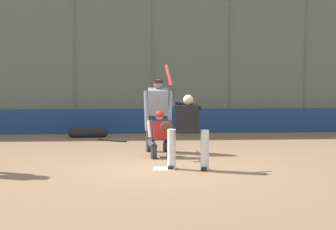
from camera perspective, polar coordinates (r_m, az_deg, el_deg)
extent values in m
plane|color=#846647|center=(11.80, -0.43, -5.51)|extent=(160.00, 160.00, 0.00)
cube|color=white|center=(11.80, -0.43, -5.49)|extent=(0.43, 0.43, 0.01)
cylinder|color=#515651|center=(18.86, 13.79, 5.60)|extent=(0.08, 0.08, 4.79)
cylinder|color=#515651|center=(18.28, 6.30, 5.73)|extent=(0.08, 0.08, 4.79)
cylinder|color=#515651|center=(18.02, -1.55, 5.77)|extent=(0.08, 0.08, 4.79)
cylinder|color=#515651|center=(18.10, -9.47, 5.70)|extent=(0.08, 0.08, 4.79)
cube|color=#515B51|center=(18.02, -1.55, 5.77)|extent=(19.87, 0.01, 4.79)
cube|color=navy|center=(18.01, -1.52, -0.65)|extent=(19.48, 0.18, 0.76)
cube|color=slate|center=(20.92, 4.92, -0.76)|extent=(13.91, 3.05, 0.12)
cube|color=slate|center=(19.82, 5.39, -0.62)|extent=(13.91, 0.55, 0.44)
cube|color=#B7BABC|center=(19.79, 5.40, 0.13)|extent=(13.91, 0.24, 0.08)
cube|color=slate|center=(20.34, 5.15, -0.02)|extent=(13.91, 0.55, 0.76)
cube|color=#B7BABC|center=(20.31, 5.16, 1.17)|extent=(13.91, 0.24, 0.08)
cube|color=slate|center=(20.87, 4.93, 0.55)|extent=(13.91, 0.55, 1.08)
cube|color=#B7BABC|center=(20.84, 4.94, 2.14)|extent=(13.91, 0.24, 0.08)
cube|color=slate|center=(21.40, 4.72, 1.10)|extent=(13.91, 0.55, 1.40)
cube|color=#B7BABC|center=(21.37, 4.73, 3.08)|extent=(13.91, 0.24, 0.08)
cube|color=slate|center=(21.94, 4.51, 1.61)|extent=(13.91, 0.55, 1.72)
cube|color=#B7BABC|center=(21.90, 4.53, 3.96)|extent=(13.91, 0.24, 0.08)
cylinder|color=silver|center=(11.63, 3.75, -3.59)|extent=(0.17, 0.17, 0.84)
cube|color=black|center=(11.69, 3.74, -5.43)|extent=(0.18, 0.30, 0.08)
cylinder|color=silver|center=(11.74, 0.36, -3.50)|extent=(0.17, 0.17, 0.84)
cube|color=black|center=(11.80, 0.36, -5.32)|extent=(0.18, 0.30, 0.08)
cube|color=black|center=(11.60, 2.06, -0.41)|extent=(0.51, 0.37, 0.58)
sphere|color=tan|center=(11.57, 2.07, 1.53)|extent=(0.21, 0.21, 0.21)
cylinder|color=black|center=(11.60, 2.06, 1.06)|extent=(0.58, 0.29, 0.22)
cylinder|color=black|center=(11.65, 0.72, 1.08)|extent=(0.10, 0.14, 0.16)
sphere|color=black|center=(11.67, 0.71, 1.39)|extent=(0.04, 0.04, 0.04)
cylinder|color=black|center=(11.75, 0.52, 2.18)|extent=(0.10, 0.22, 0.33)
cylinder|color=maroon|center=(11.96, 0.07, 4.03)|extent=(0.17, 0.34, 0.47)
cylinder|color=#333333|center=(13.18, 0.18, -3.78)|extent=(0.14, 0.14, 0.28)
cylinder|color=#333333|center=(13.33, 0.00, -2.97)|extent=(0.23, 0.45, 0.22)
cube|color=black|center=(13.19, 0.18, -4.22)|extent=(0.14, 0.27, 0.08)
cylinder|color=#333333|center=(13.10, -1.45, -3.83)|extent=(0.14, 0.14, 0.28)
cylinder|color=#333333|center=(13.26, -1.60, -3.02)|extent=(0.23, 0.45, 0.22)
cube|color=black|center=(13.12, -1.45, -4.27)|extent=(0.14, 0.27, 0.08)
cube|color=navy|center=(13.29, -0.84, -1.52)|extent=(0.46, 0.39, 0.51)
cube|color=#B21E1E|center=(13.16, -0.71, -1.58)|extent=(0.39, 0.18, 0.43)
sphere|color=tan|center=(13.26, -0.84, -0.13)|extent=(0.19, 0.19, 0.19)
sphere|color=#B21E1E|center=(13.25, -0.84, 0.01)|extent=(0.21, 0.21, 0.21)
cylinder|color=navy|center=(13.09, 0.03, -0.92)|extent=(0.20, 0.50, 0.15)
ellipsoid|color=#56331E|center=(12.85, -0.16, -1.17)|extent=(0.31, 0.15, 0.24)
cylinder|color=tan|center=(13.24, -1.89, -1.44)|extent=(0.13, 0.30, 0.41)
cylinder|color=#333333|center=(14.15, -0.13, -1.85)|extent=(0.19, 0.19, 0.93)
cube|color=black|center=(14.20, -0.13, -3.56)|extent=(0.12, 0.28, 0.08)
cylinder|color=#333333|center=(14.15, -1.86, -1.86)|extent=(0.19, 0.19, 0.93)
cube|color=black|center=(14.20, -1.85, -3.56)|extent=(0.12, 0.28, 0.08)
cube|color=gray|center=(14.01, -1.00, 1.34)|extent=(0.52, 0.46, 0.71)
sphere|color=#936B4C|center=(13.99, -1.00, 3.16)|extent=(0.23, 0.23, 0.23)
cylinder|color=black|center=(13.99, -1.00, 3.42)|extent=(0.24, 0.24, 0.08)
cylinder|color=gray|center=(13.96, 0.19, 0.44)|extent=(0.17, 0.26, 0.99)
cylinder|color=gray|center=(13.96, -2.19, 0.44)|extent=(0.15, 0.26, 0.99)
sphere|color=black|center=(16.33, -6.98, -2.50)|extent=(0.04, 0.04, 0.04)
cylinder|color=black|center=(16.25, -6.42, -2.53)|extent=(0.34, 0.17, 0.03)
cylinder|color=#28282D|center=(16.06, -5.05, -2.61)|extent=(0.48, 0.27, 0.07)
sphere|color=white|center=(13.94, 3.03, -3.74)|extent=(0.07, 0.07, 0.07)
cylinder|color=black|center=(17.12, -8.13, -1.78)|extent=(0.92, 0.29, 0.29)
sphere|color=black|center=(17.09, -6.58, -1.78)|extent=(0.28, 0.28, 0.28)
sphere|color=black|center=(17.17, -9.67, -1.79)|extent=(0.28, 0.28, 0.28)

